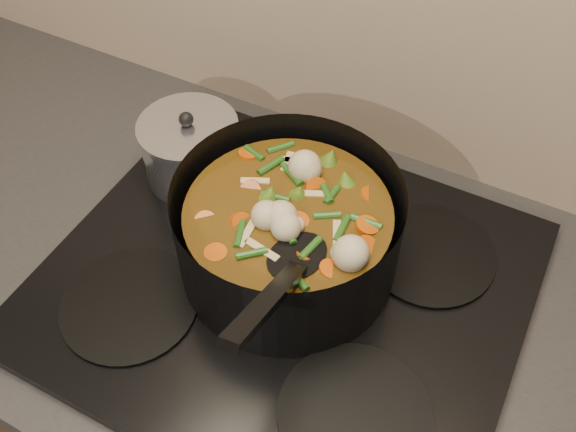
% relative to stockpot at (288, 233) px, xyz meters
% --- Properties ---
extents(counter, '(2.64, 0.64, 0.91)m').
position_rel_stockpot_xyz_m(counter, '(0.01, -0.03, -0.54)').
color(counter, brown).
rests_on(counter, ground).
extents(stovetop, '(0.62, 0.54, 0.03)m').
position_rel_stockpot_xyz_m(stovetop, '(0.01, -0.03, -0.08)').
color(stovetop, black).
rests_on(stovetop, counter).
extents(stockpot, '(0.32, 0.40, 0.21)m').
position_rel_stockpot_xyz_m(stockpot, '(0.00, 0.00, 0.00)').
color(stockpot, black).
rests_on(stockpot, stovetop).
extents(saucepan, '(0.15, 0.15, 0.12)m').
position_rel_stockpot_xyz_m(saucepan, '(-0.21, 0.09, -0.02)').
color(saucepan, silver).
rests_on(saucepan, stovetop).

